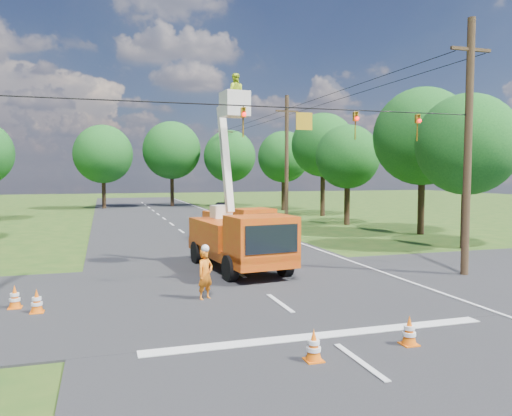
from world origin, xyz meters
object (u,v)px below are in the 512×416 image
object	(u,v)px
tree_right_c	(348,157)
pole_right_near	(468,146)
traffic_cone_0	(314,346)
traffic_cone_5	(15,297)
distant_car	(222,210)
tree_far_c	(230,156)
traffic_cone_7	(251,230)
tree_far_b	(172,150)
pole_right_far	(225,164)
tree_right_d	(323,145)
tree_right_e	(284,157)
pole_right_mid	(287,159)
ground_worker	(205,275)
traffic_cone_2	(263,249)
tree_right_a	(467,145)
traffic_cone_1	(409,331)
tree_right_b	(423,137)
bucket_truck	(240,230)
second_truck	(239,224)
traffic_cone_4	(37,301)
tree_far_a	(103,154)

from	to	relation	value
tree_right_c	pole_right_near	bearing A→B (deg)	-103.89
traffic_cone_0	traffic_cone_5	world-z (taller)	same
distant_car	tree_far_c	distance (m)	16.59
traffic_cone_7	tree_far_b	distance (m)	30.94
traffic_cone_7	pole_right_far	size ratio (longest dim) A/B	0.07
tree_right_d	tree_right_e	size ratio (longest dim) A/B	1.12
traffic_cone_7	pole_right_mid	world-z (taller)	pole_right_mid
ground_worker	traffic_cone_2	distance (m)	8.51
traffic_cone_5	pole_right_mid	bearing A→B (deg)	51.18
pole_right_far	tree_right_a	xyz separation A→B (m)	(5.00, -34.00, 0.46)
pole_right_mid	tree_far_b	distance (m)	25.65
tree_far_c	traffic_cone_5	bearing A→B (deg)	-112.22
traffic_cone_1	traffic_cone_7	distance (m)	21.27
tree_right_a	tree_right_c	distance (m)	13.01
tree_right_d	traffic_cone_1	bearing A→B (deg)	-111.53
traffic_cone_5	pole_right_mid	world-z (taller)	pole_right_mid
tree_right_b	tree_right_d	bearing A→B (deg)	90.76
tree_right_b	pole_right_near	bearing A→B (deg)	-118.44
tree_right_e	traffic_cone_1	bearing A→B (deg)	-106.39
bucket_truck	second_truck	size ratio (longest dim) A/B	1.38
traffic_cone_2	traffic_cone_4	world-z (taller)	same
traffic_cone_0	tree_right_b	size ratio (longest dim) A/B	0.07
second_truck	ground_worker	bearing A→B (deg)	-122.13
traffic_cone_0	tree_far_b	xyz separation A→B (m)	(3.91, 51.64, 6.45)
tree_right_c	tree_far_b	world-z (taller)	tree_far_b
ground_worker	tree_right_b	bearing A→B (deg)	4.92
distant_car	traffic_cone_7	world-z (taller)	distant_car
traffic_cone_0	traffic_cone_1	world-z (taller)	same
traffic_cone_2	tree_far_a	bearing A→B (deg)	101.20
pole_right_far	second_truck	bearing A→B (deg)	-102.19
tree_right_c	traffic_cone_1	bearing A→B (deg)	-114.51
traffic_cone_1	tree_right_c	world-z (taller)	tree_right_c
traffic_cone_4	pole_right_near	xyz separation A→B (m)	(15.54, 0.88, 4.75)
second_truck	tree_right_b	xyz separation A→B (m)	(12.65, 0.47, 5.34)
traffic_cone_5	tree_far_c	bearing A→B (deg)	67.78
traffic_cone_0	traffic_cone_2	world-z (taller)	same
traffic_cone_7	pole_right_far	bearing A→B (deg)	80.03
ground_worker	traffic_cone_4	size ratio (longest dim) A/B	2.30
pole_right_mid	tree_right_d	bearing A→B (deg)	48.01
ground_worker	tree_right_d	xyz separation A→B (m)	(16.88, 27.76, 5.86)
traffic_cone_1	traffic_cone_4	distance (m)	10.26
ground_worker	traffic_cone_1	distance (m)	6.75
traffic_cone_2	tree_far_b	distance (m)	38.96
pole_right_near	pole_right_far	size ratio (longest dim) A/B	1.00
traffic_cone_4	tree_right_e	distance (m)	41.85
traffic_cone_2	tree_right_b	distance (m)	15.16
tree_far_a	tree_far_b	world-z (taller)	tree_far_b
traffic_cone_4	traffic_cone_2	bearing A→B (deg)	38.90
traffic_cone_7	bucket_truck	bearing A→B (deg)	-108.88
pole_right_far	tree_right_e	world-z (taller)	pole_right_far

